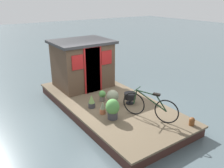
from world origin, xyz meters
name	(u,v)px	position (x,y,z in m)	size (l,w,h in m)	color
ground_plane	(109,110)	(0.00, 0.00, 0.00)	(60.00, 60.00, 0.00)	#4C5B60
houseboat_deck	(109,106)	(0.00, 0.00, 0.18)	(5.93, 2.77, 0.36)	brown
houseboat_cabin	(82,63)	(1.85, 0.00, 1.29)	(1.82, 2.21, 1.83)	#4C3828
bicycle	(150,106)	(-1.68, -0.32, 0.76)	(1.60, 0.79, 0.86)	black
potted_plant_rosemary	(92,102)	(-0.09, 0.73, 0.57)	(0.23, 0.23, 0.44)	#38383D
potted_plant_thyme	(103,108)	(-0.65, 0.66, 0.56)	(0.18, 0.18, 0.41)	#B2603D
potted_plant_geranium	(102,95)	(0.15, 0.16, 0.56)	(0.24, 0.24, 0.38)	slate
potted_plant_succulent	(113,108)	(-1.08, 0.58, 0.69)	(0.41, 0.41, 0.63)	#38383D
potted_plant_ivy	(113,97)	(-0.36, 0.09, 0.66)	(0.41, 0.41, 0.55)	#935138
charcoal_grill	(130,96)	(-0.54, -0.50, 0.62)	(0.40, 0.40, 0.38)	black
mooring_bollard	(192,121)	(-2.65, -1.04, 0.48)	(0.16, 0.16, 0.24)	brown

